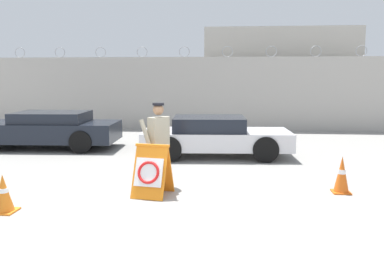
# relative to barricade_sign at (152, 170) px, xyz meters

# --- Properties ---
(ground_plane) EXTENTS (90.00, 90.00, 0.00)m
(ground_plane) POSITION_rel_barricade_sign_xyz_m (0.40, -0.61, -0.51)
(ground_plane) COLOR gray
(perimeter_wall) EXTENTS (36.00, 0.30, 3.60)m
(perimeter_wall) POSITION_rel_barricade_sign_xyz_m (0.40, 10.54, 1.07)
(perimeter_wall) COLOR #ADA8A0
(perimeter_wall) RESTS_ON ground_plane
(building_block) EXTENTS (7.12, 5.20, 4.55)m
(building_block) POSITION_rel_barricade_sign_xyz_m (3.82, 14.35, 1.77)
(building_block) COLOR #B2ADA3
(building_block) RESTS_ON ground_plane
(barricade_sign) EXTENTS (0.78, 0.86, 1.03)m
(barricade_sign) POSITION_rel_barricade_sign_xyz_m (0.00, 0.00, 0.00)
(barricade_sign) COLOR orange
(barricade_sign) RESTS_ON ground_plane
(security_guard) EXTENTS (0.62, 0.56, 1.79)m
(security_guard) POSITION_rel_barricade_sign_xyz_m (0.02, 0.68, 0.49)
(security_guard) COLOR black
(security_guard) RESTS_ON ground_plane
(traffic_cone_near) EXTENTS (0.35, 0.35, 0.75)m
(traffic_cone_near) POSITION_rel_barricade_sign_xyz_m (3.77, 0.57, -0.14)
(traffic_cone_near) COLOR orange
(traffic_cone_near) RESTS_ON ground_plane
(traffic_cone_far) EXTENTS (0.41, 0.41, 0.67)m
(traffic_cone_far) POSITION_rel_barricade_sign_xyz_m (-2.37, -1.23, -0.18)
(traffic_cone_far) COLOR orange
(traffic_cone_far) RESTS_ON ground_plane
(parked_car_front_coupe) EXTENTS (4.75, 2.16, 1.18)m
(parked_car_front_coupe) POSITION_rel_barricade_sign_xyz_m (-4.45, 5.20, 0.12)
(parked_car_front_coupe) COLOR black
(parked_car_front_coupe) RESTS_ON ground_plane
(parked_car_rear_sedan) EXTENTS (4.36, 2.17, 1.16)m
(parked_car_rear_sedan) POSITION_rel_barricade_sign_xyz_m (1.05, 4.30, 0.09)
(parked_car_rear_sedan) COLOR black
(parked_car_rear_sedan) RESTS_ON ground_plane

